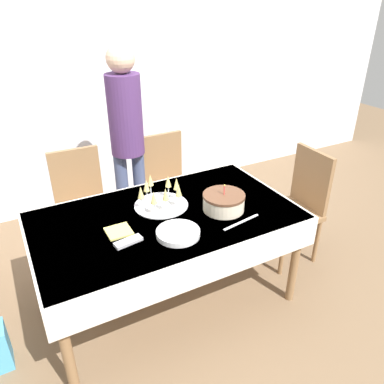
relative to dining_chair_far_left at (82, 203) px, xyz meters
name	(u,v)px	position (x,y,z in m)	size (l,w,h in m)	color
ground_plane	(169,298)	(0.38, -0.82, -0.52)	(12.00, 12.00, 0.00)	brown
wall_back	(86,75)	(0.38, 0.95, 0.83)	(8.00, 0.05, 2.70)	silver
dining_table	(167,228)	(0.38, -0.82, 0.11)	(1.74, 1.01, 0.73)	silver
dining_chair_far_left	(82,203)	(0.00, 0.00, 0.00)	(0.43, 0.43, 0.95)	olive
dining_chair_far_right	(167,183)	(0.77, 0.00, 0.00)	(0.43, 0.43, 0.95)	olive
dining_chair_right_end	(298,202)	(1.57, -0.83, 0.00)	(0.43, 0.43, 0.95)	olive
birthday_cake	(224,202)	(0.76, -0.94, 0.27)	(0.29, 0.29, 0.19)	beige
champagne_tray	(160,195)	(0.41, -0.69, 0.30)	(0.37, 0.37, 0.18)	silver
plate_stack_main	(178,233)	(0.35, -1.07, 0.23)	(0.27, 0.27, 0.03)	white
cake_knife	(241,222)	(0.77, -1.14, 0.22)	(0.30, 0.07, 0.00)	silver
fork_pile	(128,242)	(0.05, -1.00, 0.22)	(0.18, 0.09, 0.02)	silver
napkin_pile	(119,231)	(0.04, -0.87, 0.22)	(0.15, 0.15, 0.01)	#E0D166
person_standing	(126,129)	(0.46, 0.11, 0.52)	(0.28, 0.28, 1.71)	#3F4C72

